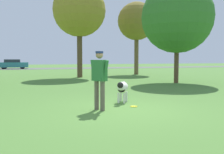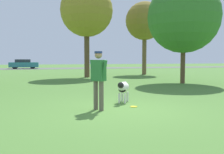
{
  "view_description": "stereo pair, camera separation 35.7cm",
  "coord_description": "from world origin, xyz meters",
  "px_view_note": "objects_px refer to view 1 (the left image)",
  "views": [
    {
      "loc": [
        -2.58,
        -6.95,
        1.47
      ],
      "look_at": [
        -0.06,
        0.69,
        0.9
      ],
      "focal_mm": 42.0,
      "sensor_mm": 36.0,
      "label": 1
    },
    {
      "loc": [
        -2.24,
        -7.05,
        1.47
      ],
      "look_at": [
        -0.06,
        0.69,
        0.9
      ],
      "focal_mm": 42.0,
      "sensor_mm": 36.0,
      "label": 2
    }
  ],
  "objects_px": {
    "parked_car_teal": "(13,64)",
    "person": "(99,75)",
    "frisbee": "(134,106)",
    "tree_mid_center": "(79,11)",
    "tree_near_right": "(177,17)",
    "dog": "(122,88)",
    "tree_far_right": "(137,22)"
  },
  "relations": [
    {
      "from": "person",
      "to": "tree_mid_center",
      "type": "height_order",
      "value": "tree_mid_center"
    },
    {
      "from": "person",
      "to": "frisbee",
      "type": "bearing_deg",
      "value": 69.2
    },
    {
      "from": "tree_near_right",
      "to": "tree_mid_center",
      "type": "bearing_deg",
      "value": 125.74
    },
    {
      "from": "person",
      "to": "tree_near_right",
      "type": "height_order",
      "value": "tree_near_right"
    },
    {
      "from": "frisbee",
      "to": "tree_near_right",
      "type": "height_order",
      "value": "tree_near_right"
    },
    {
      "from": "person",
      "to": "frisbee",
      "type": "xyz_separation_m",
      "value": [
        1.14,
        0.18,
        -0.98
      ]
    },
    {
      "from": "parked_car_teal",
      "to": "person",
      "type": "bearing_deg",
      "value": -81.68
    },
    {
      "from": "frisbee",
      "to": "tree_near_right",
      "type": "bearing_deg",
      "value": 49.53
    },
    {
      "from": "tree_far_right",
      "to": "parked_car_teal",
      "type": "relative_size",
      "value": 1.62
    },
    {
      "from": "tree_far_right",
      "to": "tree_near_right",
      "type": "relative_size",
      "value": 1.1
    },
    {
      "from": "tree_mid_center",
      "to": "person",
      "type": "bearing_deg",
      "value": -98.85
    },
    {
      "from": "tree_mid_center",
      "to": "parked_car_teal",
      "type": "distance_m",
      "value": 20.72
    },
    {
      "from": "dog",
      "to": "tree_mid_center",
      "type": "distance_m",
      "value": 12.96
    },
    {
      "from": "dog",
      "to": "tree_mid_center",
      "type": "bearing_deg",
      "value": -152.34
    },
    {
      "from": "frisbee",
      "to": "tree_far_right",
      "type": "distance_m",
      "value": 17.15
    },
    {
      "from": "frisbee",
      "to": "person",
      "type": "bearing_deg",
      "value": -170.86
    },
    {
      "from": "tree_mid_center",
      "to": "tree_near_right",
      "type": "height_order",
      "value": "tree_mid_center"
    },
    {
      "from": "frisbee",
      "to": "tree_near_right",
      "type": "xyz_separation_m",
      "value": [
        5.52,
        6.47,
        3.91
      ]
    },
    {
      "from": "person",
      "to": "parked_car_teal",
      "type": "relative_size",
      "value": 0.41
    },
    {
      "from": "person",
      "to": "tree_near_right",
      "type": "relative_size",
      "value": 0.28
    },
    {
      "from": "person",
      "to": "parked_car_teal",
      "type": "distance_m",
      "value": 32.69
    },
    {
      "from": "frisbee",
      "to": "tree_far_right",
      "type": "bearing_deg",
      "value": 66.19
    },
    {
      "from": "person",
      "to": "parked_car_teal",
      "type": "bearing_deg",
      "value": 156.46
    },
    {
      "from": "tree_near_right",
      "to": "parked_car_teal",
      "type": "relative_size",
      "value": 1.48
    },
    {
      "from": "frisbee",
      "to": "tree_mid_center",
      "type": "height_order",
      "value": "tree_mid_center"
    },
    {
      "from": "dog",
      "to": "tree_far_right",
      "type": "height_order",
      "value": "tree_far_right"
    },
    {
      "from": "person",
      "to": "dog",
      "type": "distance_m",
      "value": 1.56
    },
    {
      "from": "parked_car_teal",
      "to": "tree_near_right",
      "type": "bearing_deg",
      "value": -66.35
    },
    {
      "from": "dog",
      "to": "person",
      "type": "bearing_deg",
      "value": -14.25
    },
    {
      "from": "frisbee",
      "to": "tree_far_right",
      "type": "xyz_separation_m",
      "value": [
        6.64,
        15.05,
        4.85
      ]
    },
    {
      "from": "dog",
      "to": "tree_far_right",
      "type": "relative_size",
      "value": 0.14
    },
    {
      "from": "person",
      "to": "tree_mid_center",
      "type": "bearing_deg",
      "value": 141.21
    }
  ]
}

